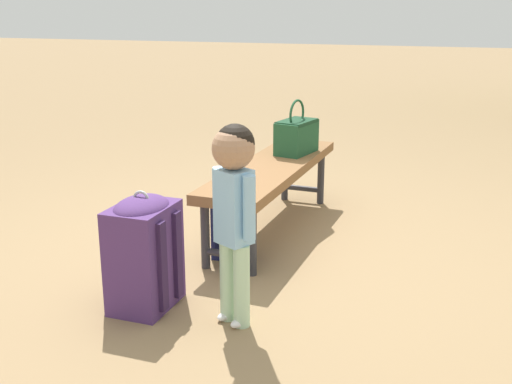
# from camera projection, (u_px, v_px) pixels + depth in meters

# --- Properties ---
(ground_plane) EXTENTS (40.00, 40.00, 0.00)m
(ground_plane) POSITION_uv_depth(u_px,v_px,m) (242.00, 262.00, 3.67)
(ground_plane) COLOR #8C704C
(ground_plane) RESTS_ON ground
(park_bench) EXTENTS (1.61, 0.46, 0.45)m
(park_bench) POSITION_uv_depth(u_px,v_px,m) (271.00, 173.00, 4.07)
(park_bench) COLOR brown
(park_bench) RESTS_ON ground
(handbag) EXTENTS (0.35, 0.25, 0.37)m
(handbag) POSITION_uv_depth(u_px,v_px,m) (297.00, 135.00, 4.31)
(handbag) COLOR #1E4C2D
(handbag) RESTS_ON park_bench
(child_standing) EXTENTS (0.19, 0.23, 0.94)m
(child_standing) POSITION_uv_depth(u_px,v_px,m) (234.00, 194.00, 2.81)
(child_standing) COLOR #B2D8B2
(child_standing) RESTS_ON ground
(backpack_large) EXTENTS (0.36, 0.32, 0.59)m
(backpack_large) POSITION_uv_depth(u_px,v_px,m) (143.00, 250.00, 3.07)
(backpack_large) COLOR #4C2D66
(backpack_large) RESTS_ON ground
(backpack_small) EXTENTS (0.21, 0.23, 0.37)m
(backpack_small) POSITION_uv_depth(u_px,v_px,m) (233.00, 227.00, 3.70)
(backpack_small) COLOR #191E4C
(backpack_small) RESTS_ON ground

